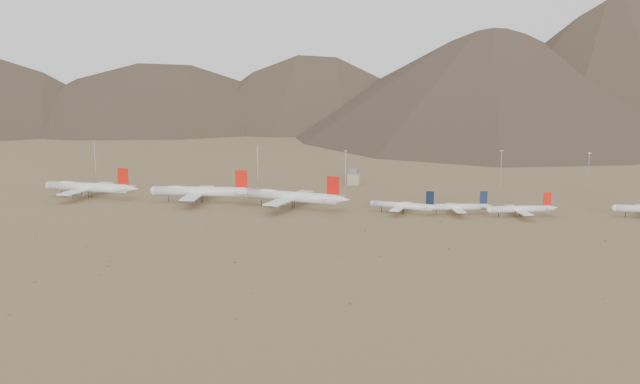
% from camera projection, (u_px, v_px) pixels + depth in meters
% --- Properties ---
extents(ground, '(3000.00, 3000.00, 0.00)m').
position_uv_depth(ground, '(267.00, 216.00, 400.58)').
color(ground, olive).
rests_on(ground, ground).
extents(mountain_ridge, '(4400.00, 1000.00, 300.00)m').
position_uv_depth(mountain_ridge, '(409.00, 31.00, 1243.33)').
color(mountain_ridge, '#4C3B2D').
rests_on(mountain_ridge, ground).
extents(widebody_west, '(67.23, 51.69, 19.96)m').
position_uv_depth(widebody_west, '(88.00, 187.00, 458.03)').
color(widebody_west, white).
rests_on(widebody_west, ground).
extents(widebody_centre, '(68.37, 53.08, 20.37)m').
position_uv_depth(widebody_centre, '(200.00, 191.00, 441.29)').
color(widebody_centre, white).
rests_on(widebody_centre, ground).
extents(widebody_east, '(68.57, 53.63, 20.56)m').
position_uv_depth(widebody_east, '(292.00, 196.00, 422.92)').
color(widebody_east, white).
rests_on(widebody_east, ground).
extents(narrowbody_a, '(41.65, 30.40, 13.85)m').
position_uv_depth(narrowbody_a, '(404.00, 206.00, 407.43)').
color(narrowbody_a, white).
rests_on(narrowbody_a, ground).
extents(narrowbody_b, '(39.30, 29.01, 13.25)m').
position_uv_depth(narrowbody_b, '(458.00, 207.00, 405.01)').
color(narrowbody_b, white).
rests_on(narrowbody_b, ground).
extents(narrowbody_c, '(40.00, 29.77, 13.68)m').
position_uv_depth(narrowbody_c, '(521.00, 209.00, 398.31)').
color(narrowbody_c, white).
rests_on(narrowbody_c, ground).
extents(control_tower, '(8.00, 8.00, 12.00)m').
position_uv_depth(control_tower, '(354.00, 178.00, 509.30)').
color(control_tower, tan).
rests_on(control_tower, ground).
extents(mast_far_west, '(2.00, 0.60, 25.70)m').
position_uv_depth(mast_far_west, '(95.00, 157.00, 554.70)').
color(mast_far_west, gray).
rests_on(mast_far_west, ground).
extents(mast_west, '(2.00, 0.60, 25.70)m').
position_uv_depth(mast_west, '(257.00, 162.00, 527.81)').
color(mast_west, gray).
rests_on(mast_west, ground).
extents(mast_centre, '(2.00, 0.60, 25.70)m').
position_uv_depth(mast_centre, '(346.00, 167.00, 500.58)').
color(mast_centre, gray).
rests_on(mast_centre, ground).
extents(mast_east, '(2.00, 0.60, 25.70)m').
position_uv_depth(mast_east, '(501.00, 167.00, 500.80)').
color(mast_east, gray).
rests_on(mast_east, ground).
extents(mast_far_east, '(2.00, 0.60, 25.70)m').
position_uv_depth(mast_far_east, '(588.00, 169.00, 486.48)').
color(mast_far_east, gray).
rests_on(mast_far_east, ground).
extents(desert_scrub, '(433.85, 180.36, 0.90)m').
position_uv_depth(desert_scrub, '(359.00, 265.00, 297.96)').
color(desert_scrub, brown).
rests_on(desert_scrub, ground).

